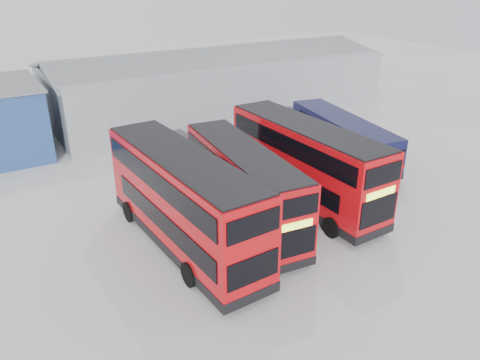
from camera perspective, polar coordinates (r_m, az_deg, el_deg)
ground_plane at (r=25.63m, az=2.88°, el=-4.64°), size 120.00×120.00×0.00m
maintenance_shed at (r=44.77m, az=-2.84°, el=11.74°), size 30.50×12.00×5.89m
double_decker_left at (r=22.14m, az=-6.90°, el=-2.77°), size 3.35×11.49×4.80m
double_decker_centre at (r=23.96m, az=0.42°, el=-1.04°), size 3.51×10.35×4.30m
double_decker_right at (r=26.59m, az=7.91°, el=1.85°), size 3.02×11.15×4.68m
single_decker_blue at (r=34.03m, az=12.29°, el=5.02°), size 4.33×10.98×2.91m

